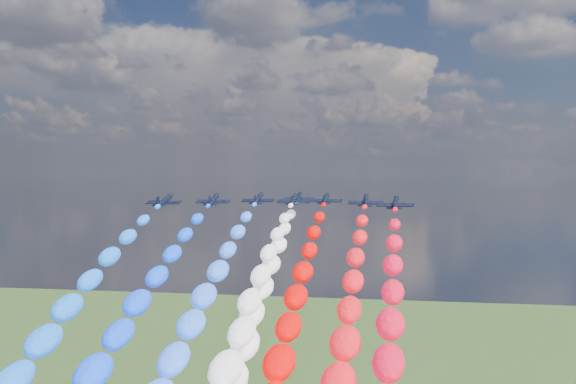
# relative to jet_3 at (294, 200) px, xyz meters

# --- Properties ---
(jet_0) EXTENTS (8.64, 11.62, 5.19)m
(jet_0) POSITION_rel_jet_3_xyz_m (-29.45, -11.29, 0.00)
(jet_0) COLOR black
(trail_0) EXTENTS (6.63, 117.83, 54.03)m
(trail_0) POSITION_rel_jet_3_xyz_m (-29.45, -71.44, -24.90)
(trail_0) COLOR blue
(jet_1) EXTENTS (8.82, 11.75, 5.19)m
(jet_1) POSITION_rel_jet_3_xyz_m (-19.18, -4.94, 0.00)
(jet_1) COLOR black
(trail_1) EXTENTS (6.63, 117.83, 54.03)m
(trail_1) POSITION_rel_jet_3_xyz_m (-19.18, -65.09, -24.90)
(trail_1) COLOR #0F42FF
(jet_2) EXTENTS (8.42, 11.47, 5.19)m
(jet_2) POSITION_rel_jet_3_xyz_m (-9.82, 3.71, 0.00)
(jet_2) COLOR black
(trail_2) EXTENTS (6.63, 117.83, 54.03)m
(trail_2) POSITION_rel_jet_3_xyz_m (-9.82, -56.45, -24.90)
(trail_2) COLOR #2C65FF
(jet_3) EXTENTS (8.45, 11.49, 5.19)m
(jet_3) POSITION_rel_jet_3_xyz_m (0.00, 0.00, 0.00)
(jet_3) COLOR black
(trail_3) EXTENTS (6.63, 117.83, 54.03)m
(trail_3) POSITION_rel_jet_3_xyz_m (0.00, -60.15, -24.90)
(trail_3) COLOR white
(jet_4) EXTENTS (8.59, 11.59, 5.19)m
(jet_4) POSITION_rel_jet_3_xyz_m (-1.02, 14.66, 0.00)
(jet_4) COLOR black
(trail_4) EXTENTS (6.63, 117.83, 54.03)m
(trail_4) POSITION_rel_jet_3_xyz_m (-1.02, -45.49, -24.90)
(trail_4) COLOR white
(jet_5) EXTENTS (8.42, 11.47, 5.19)m
(jet_5) POSITION_rel_jet_3_xyz_m (7.34, 5.25, 0.00)
(jet_5) COLOR black
(trail_5) EXTENTS (6.63, 117.83, 54.03)m
(trail_5) POSITION_rel_jet_3_xyz_m (7.34, -54.90, -24.90)
(trail_5) COLOR #DB0403
(jet_6) EXTENTS (8.55, 11.56, 5.19)m
(jet_6) POSITION_rel_jet_3_xyz_m (17.96, -4.33, 0.00)
(jet_6) COLOR black
(trail_6) EXTENTS (6.63, 117.83, 54.03)m
(trail_6) POSITION_rel_jet_3_xyz_m (17.96, -64.48, -24.90)
(trail_6) COLOR red
(jet_7) EXTENTS (8.88, 11.80, 5.19)m
(jet_7) POSITION_rel_jet_3_xyz_m (25.06, -14.40, 0.00)
(jet_7) COLOR black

